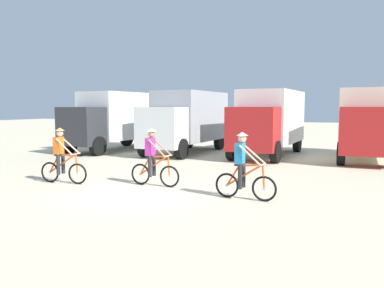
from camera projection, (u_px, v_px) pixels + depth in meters
name	position (u px, v px, depth m)	size (l,w,h in m)	color
ground_plane	(138.00, 193.00, 11.39)	(120.00, 120.00, 0.00)	beige
box_truck_avon_van	(116.00, 118.00, 22.99)	(3.03, 6.95, 3.35)	white
box_truck_grey_hauler	(187.00, 119.00, 21.60)	(2.67, 6.85, 3.35)	#9E9EA3
box_truck_white_box	(269.00, 119.00, 20.28)	(2.72, 6.86, 3.35)	white
box_truck_cream_rv	(368.00, 120.00, 18.85)	(2.48, 6.78, 3.35)	beige
cyclist_orange_shirt	(62.00, 158.00, 12.83)	(1.73, 0.52, 1.82)	black
cyclist_cowboy_hat	(153.00, 159.00, 12.39)	(1.73, 0.52, 1.82)	black
cyclist_near_camera	(243.00, 168.00, 10.57)	(1.73, 0.52, 1.82)	black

